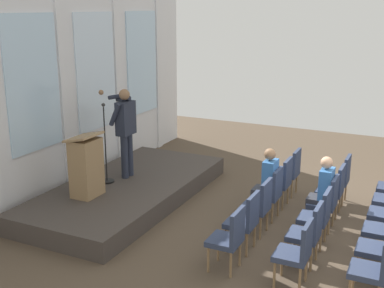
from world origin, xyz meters
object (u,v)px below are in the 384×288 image
Objects in this scene: chair_r1_c3 at (327,200)px; audience_r1_c3 at (323,189)px; chair_r1_c5 at (340,176)px; chair_r0_c0 at (230,236)px; chair_r2_c1 at (380,244)px; chair_r0_c1 at (246,219)px; speaker at (125,126)px; chair_r0_c5 at (290,169)px; lectern at (86,166)px; audience_r0_c3 at (267,180)px; mic_stand at (106,165)px; chair_r1_c4 at (334,187)px; chair_r1_c0 at (298,250)px; chair_r0_c4 at (281,179)px; chair_r1_c1 at (309,231)px; chair_r0_c2 at (259,204)px; chair_r0_c3 at (271,191)px; chair_r2_c0 at (374,266)px; chair_r1_c2 at (319,214)px.

audience_r1_c3 reaches higher than chair_r1_c3.
chair_r0_c0 is at bearing 163.53° from chair_r1_c5.
chair_r0_c1 is at bearing 90.00° from chair_r2_c1.
speaker is 1.88× the size of chair_r0_c5.
chair_r2_c1 is at bearing -71.31° from chair_r0_c0.
audience_r0_c3 is (1.21, -2.95, -0.19)m from lectern.
chair_r1_c4 is at bearing -74.73° from mic_stand.
chair_r1_c0 is at bearing -163.53° from chair_r0_c5.
chair_r0_c4 is 2.18m from chair_r1_c1.
chair_r0_c5 is 1.00× the size of chair_r1_c3.
chair_r0_c1 is 2.78m from chair_r1_c5.
chair_r1_c5 is at bearing -55.91° from chair_r0_c4.
chair_r0_c2 is at bearing 124.09° from chair_r1_c3.
chair_r0_c0 is 1.00× the size of chair_r0_c2.
audience_r0_c3 is at bearing 3.63° from chair_r0_c1.
chair_r1_c1 and chair_r2_c1 have the same top height.
chair_r0_c3 is 1.00× the size of chair_r0_c5.
audience_r0_c3 is at bearing 57.02° from chair_r2_c1.
chair_r0_c2 is at bearing 180.00° from chair_r0_c3.
chair_r1_c4 is at bearing 0.00° from chair_r1_c1.
speaker reaches higher than chair_r0_c1.
mic_stand is 3.18m from chair_r0_c3.
chair_r1_c0 is at bearing 180.00° from chair_r1_c3.
chair_r0_c4 is (0.68, -2.97, -0.85)m from speaker.
chair_r0_c4 and chair_r1_c5 have the same top height.
chair_r2_c0 is at bearing -98.54° from lectern.
chair_r1_c1 is at bearing -159.72° from chair_r0_c5.
mic_stand is at bearing 113.35° from chair_r1_c5.
audience_r1_c3 reaches higher than chair_r0_c5.
lectern reaches higher than chair_r1_c3.
audience_r0_c3 is (1.30, 0.08, 0.19)m from chair_r0_c1.
chair_r0_c2 is 1.11m from audience_r1_c3.
chair_r0_c5 is (3.26, 0.00, 0.00)m from chair_r0_c0.
chair_r1_c0 is at bearing -159.72° from chair_r0_c4.
speaker is at bearing 72.03° from chair_r1_c1.
lectern reaches higher than chair_r0_c3.
chair_r0_c1 is at bearing 90.00° from chair_r1_c1.
chair_r1_c5 is 2.78m from chair_r2_c1.
chair_r0_c2 is at bearing 90.00° from chair_r1_c2.
chair_r0_c0 is 1.93m from chair_r2_c0.
chair_r0_c1 is 1.30m from chair_r0_c3.
mic_stand reaches higher than chair_r0_c3.
chair_r1_c1 is 1.00× the size of chair_r1_c3.
chair_r0_c2 is at bearing -172.77° from audience_r0_c3.
speaker is 4.08m from chair_r1_c4.
chair_r0_c5 is 1.00× the size of chair_r1_c2.
chair_r0_c4 is at bearing 36.46° from chair_r1_c2.
chair_r1_c1 is at bearing -176.33° from audience_r1_c3.
chair_r0_c5 is at bearing -65.86° from speaker.
chair_r1_c4 is (1.12, -4.11, -0.16)m from mic_stand.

